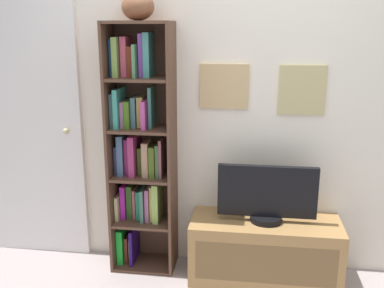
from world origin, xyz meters
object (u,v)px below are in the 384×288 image
object	(u,v)px
tv_stand	(264,250)
door	(25,123)
football	(138,7)
bookshelf	(139,149)
television	(267,195)

from	to	relation	value
tv_stand	door	bearing A→B (deg)	174.17
football	door	bearing A→B (deg)	172.43
tv_stand	door	world-z (taller)	door
football	tv_stand	size ratio (longest dim) A/B	0.24
bookshelf	television	bearing A→B (deg)	-5.88
tv_stand	football	bearing A→B (deg)	176.01
football	television	world-z (taller)	football
television	football	bearing A→B (deg)	176.09
bookshelf	door	xyz separation A→B (m)	(-0.90, 0.09, 0.14)
tv_stand	door	xyz separation A→B (m)	(-1.81, 0.18, 0.82)
football	door	xyz separation A→B (m)	(-0.93, 0.12, -0.83)
football	door	distance (m)	1.25
bookshelf	football	bearing A→B (deg)	-49.51
television	door	xyz separation A→B (m)	(-1.81, 0.18, 0.41)
football	television	size ratio (longest dim) A/B	0.37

